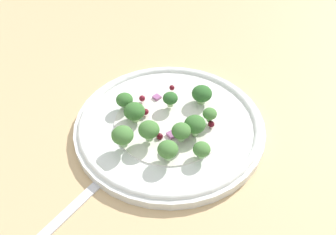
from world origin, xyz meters
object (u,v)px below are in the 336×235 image
(fork, at_px, (71,209))
(plate, at_px, (168,127))
(broccoli_floret_0, at_px, (202,150))
(broccoli_floret_2, at_px, (123,136))
(broccoli_floret_1, at_px, (181,131))

(fork, bearing_deg, plate, 81.25)
(plate, bearing_deg, fork, -98.75)
(fork, bearing_deg, broccoli_floret_0, 56.71)
(plate, xyz_separation_m, broccoli_floret_2, (-0.02, -0.07, 0.03))
(plate, bearing_deg, broccoli_floret_1, -30.00)
(plate, relative_size, fork, 1.39)
(broccoli_floret_0, height_order, broccoli_floret_2, broccoli_floret_2)
(plate, distance_m, broccoli_floret_1, 0.04)
(broccoli_floret_0, xyz_separation_m, fork, (-0.09, -0.14, -0.03))
(broccoli_floret_0, bearing_deg, plate, 158.29)
(broccoli_floret_1, xyz_separation_m, broccoli_floret_2, (-0.06, -0.05, 0.00))
(broccoli_floret_2, bearing_deg, broccoli_floret_1, 39.88)
(broccoli_floret_0, height_order, broccoli_floret_1, broccoli_floret_1)
(broccoli_floret_0, distance_m, broccoli_floret_2, 0.10)
(broccoli_floret_1, distance_m, broccoli_floret_2, 0.07)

